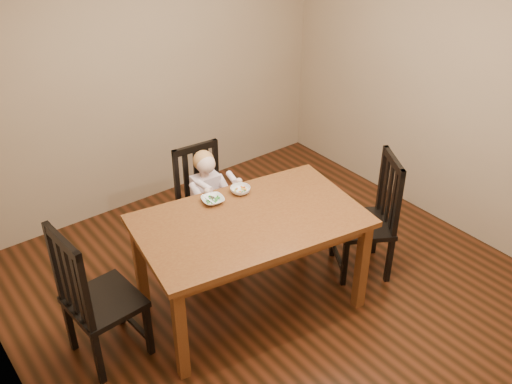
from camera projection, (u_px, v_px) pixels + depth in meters
room at (279, 148)px, 4.07m from camera, size 4.01×4.01×2.71m
dining_table at (250, 229)px, 4.27m from camera, size 1.81×1.26×0.84m
chair_child at (205, 205)px, 5.01m from camera, size 0.48×0.46×1.03m
chair_left at (95, 298)px, 3.91m from camera, size 0.50×0.52×1.13m
chair_right at (370, 218)px, 4.79m from camera, size 0.62×0.63×1.09m
toddler at (207, 194)px, 4.90m from camera, size 0.35×0.42×0.54m
bowl_peas at (213, 200)px, 4.40m from camera, size 0.20×0.20×0.04m
bowl_veg at (240, 190)px, 4.52m from camera, size 0.21×0.21×0.05m
fork at (209, 200)px, 4.36m from camera, size 0.06×0.11×0.05m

